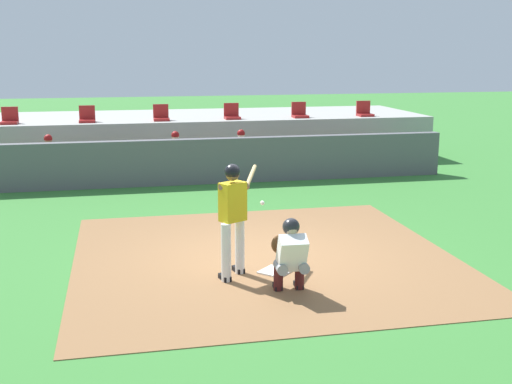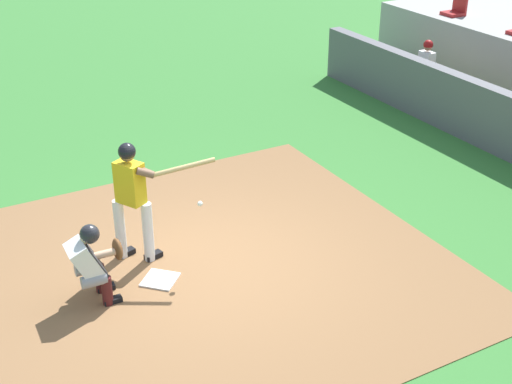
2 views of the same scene
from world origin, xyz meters
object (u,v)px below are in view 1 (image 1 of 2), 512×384
Objects in this scene: catcher_crouched at (290,253)px; stadium_seat_1 at (87,117)px; stadium_seat_2 at (161,116)px; stadium_seat_4 at (300,113)px; batter_at_plate at (233,213)px; stadium_seat_5 at (364,112)px; home_plate at (275,271)px; stadium_seat_3 at (232,115)px; dugout_player_2 at (242,152)px; dugout_player_0 at (49,158)px; dugout_player_1 at (176,154)px; stadium_seat_0 at (10,119)px.

catcher_crouched is 11.56m from stadium_seat_1.
stadium_seat_2 and stadium_seat_4 have the same top height.
stadium_seat_5 is (6.10, 10.23, 0.50)m from batter_at_plate.
stadium_seat_2 is at bearing 0.00° from stadium_seat_1.
stadium_seat_4 reaches higher than home_plate.
stadium_seat_1 is at bearing 180.00° from stadium_seat_2.
stadium_seat_1 is at bearing 107.71° from home_plate.
batter_at_plate is at bearing -99.80° from stadium_seat_3.
batter_at_plate is at bearing -87.77° from stadium_seat_2.
stadium_seat_3 is at bearing 80.20° from batter_at_plate.
home_plate is at bearing -96.08° from stadium_seat_3.
stadium_seat_2 reaches higher than dugout_player_2.
dugout_player_0 is at bearing 114.95° from catcher_crouched.
dugout_player_2 reaches higher than home_plate.
stadium_seat_1 reaches higher than dugout_player_2.
stadium_seat_4 is (3.93, 10.23, 0.50)m from batter_at_plate.
dugout_player_2 is 2.71× the size of stadium_seat_3.
stadium_seat_1 is 6.50m from stadium_seat_4.
dugout_player_0 is 2.71× the size of stadium_seat_4.
home_plate is 0.34× the size of dugout_player_1.
stadium_seat_4 is at bearing 68.97° from batter_at_plate.
stadium_seat_5 reaches higher than dugout_player_0.
stadium_seat_4 reaches higher than dugout_player_0.
stadium_seat_4 is at bearing 26.47° from dugout_player_1.
batter_at_plate is 8.38m from dugout_player_2.
stadium_seat_0 is 10.83m from stadium_seat_5.
stadium_seat_2 is 4.33m from stadium_seat_4.
stadium_seat_2 and stadium_seat_3 have the same top height.
catcher_crouched is at bearing -84.40° from stadium_seat_2.
dugout_player_0 is 2.71× the size of stadium_seat_1.
home_plate is at bearing -62.74° from dugout_player_0.
stadium_seat_5 is at bearing 11.95° from dugout_player_0.
stadium_seat_3 is (1.77, 10.23, 0.50)m from batter_at_plate.
stadium_seat_2 is (-1.08, 10.18, 1.51)m from home_plate.
stadium_seat_3 is at bearing 180.00° from stadium_seat_5.
stadium_seat_5 is at bearing 18.02° from dugout_player_1.
batter_at_plate is 1.15m from catcher_crouched.
stadium_seat_0 is at bearing 180.00° from stadium_seat_3.
batter_at_plate is 3.76× the size of stadium_seat_2.
catcher_crouched is 12.34m from stadium_seat_0.
stadium_seat_1 is at bearing 180.00° from stadium_seat_4.
stadium_seat_2 reaches higher than catcher_crouched.
stadium_seat_5 is at bearing 0.00° from stadium_seat_4.
stadium_seat_5 is at bearing 0.00° from stadium_seat_3.
stadium_seat_4 is at bearing 42.23° from dugout_player_2.
stadium_seat_0 is (-5.42, 10.18, 1.51)m from home_plate.
home_plate is 9.18m from dugout_player_0.
dugout_player_2 is (1.84, 0.00, 0.00)m from dugout_player_1.
home_plate is at bearing -72.29° from stadium_seat_1.
dugout_player_1 is 6.63m from stadium_seat_5.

